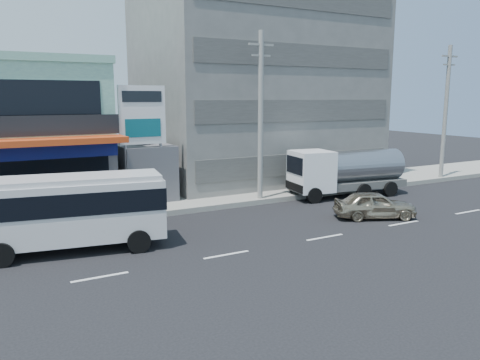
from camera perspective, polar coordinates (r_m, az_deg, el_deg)
name	(u,v)px	position (r m, az deg, el deg)	size (l,w,h in m)	color
ground	(226,255)	(19.08, -1.67, -9.10)	(120.00, 120.00, 0.00)	black
sidewalk	(229,196)	(29.40, -1.33, -1.94)	(70.00, 5.00, 0.30)	gray
concrete_building	(254,87)	(36.00, 1.77, 11.23)	(16.00, 12.00, 14.00)	gray
gap_structure	(139,171)	(29.59, -12.23, 1.06)	(3.00, 6.00, 3.50)	#4B4B50
satellite_dish	(143,143)	(28.42, -11.79, 4.42)	(1.50, 1.50, 0.15)	slate
billboard	(142,122)	(26.45, -11.81, 6.96)	(2.60, 0.18, 6.90)	gray
utility_pole_near	(261,117)	(27.43, 2.53, 7.73)	(1.60, 0.30, 10.00)	#999993
utility_pole_far	(445,112)	(38.21, 23.77, 7.55)	(1.60, 0.30, 10.00)	#999993
minibus	(71,207)	(20.28, -19.91, -3.10)	(7.72, 3.53, 3.11)	silver
sedan	(375,205)	(25.49, 16.11, -2.92)	(1.69, 4.19, 1.43)	tan
tanker_truck	(344,171)	(30.42, 12.52, 1.04)	(7.87, 3.31, 3.01)	white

